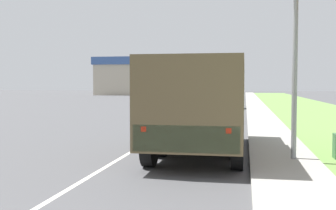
% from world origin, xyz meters
% --- Properties ---
extents(ground_plane, '(180.00, 180.00, 0.00)m').
position_xyz_m(ground_plane, '(0.00, 40.00, 0.00)').
color(ground_plane, '#4C4C4F').
extents(lane_centre_stripe, '(0.12, 120.00, 0.00)m').
position_xyz_m(lane_centre_stripe, '(0.00, 40.00, 0.00)').
color(lane_centre_stripe, silver).
rests_on(lane_centre_stripe, ground).
extents(sidewalk_right, '(1.80, 120.00, 0.12)m').
position_xyz_m(sidewalk_right, '(4.50, 40.00, 0.06)').
color(sidewalk_right, '#9E9B93').
rests_on(sidewalk_right, ground).
extents(grass_strip_right, '(7.00, 120.00, 0.02)m').
position_xyz_m(grass_strip_right, '(8.90, 40.00, 0.01)').
color(grass_strip_right, '#6B9347').
rests_on(grass_strip_right, ground).
extents(military_truck, '(2.51, 7.21, 2.77)m').
position_xyz_m(military_truck, '(2.18, 10.28, 1.58)').
color(military_truck, '#545B3D').
rests_on(military_truck, ground).
extents(car_nearest_ahead, '(1.80, 4.43, 1.54)m').
position_xyz_m(car_nearest_ahead, '(1.73, 21.34, 0.69)').
color(car_nearest_ahead, silver).
rests_on(car_nearest_ahead, ground).
extents(car_second_ahead, '(1.74, 4.86, 1.50)m').
position_xyz_m(car_second_ahead, '(2.03, 34.36, 0.68)').
color(car_second_ahead, '#336B3D').
rests_on(car_second_ahead, ground).
extents(car_third_ahead, '(1.80, 4.55, 1.55)m').
position_xyz_m(car_third_ahead, '(-1.53, 50.22, 0.70)').
color(car_third_ahead, silver).
rests_on(car_third_ahead, ground).
extents(car_fourth_ahead, '(1.83, 4.80, 1.44)m').
position_xyz_m(car_fourth_ahead, '(1.68, 59.28, 0.66)').
color(car_fourth_ahead, '#336B3D').
rests_on(car_fourth_ahead, ground).
extents(car_farthest_ahead, '(1.71, 4.90, 1.50)m').
position_xyz_m(car_farthest_ahead, '(-1.60, 74.79, 0.68)').
color(car_farthest_ahead, silver).
rests_on(car_farthest_ahead, ground).
extents(lamp_post, '(1.69, 0.24, 6.94)m').
position_xyz_m(lamp_post, '(4.54, 9.24, 4.26)').
color(lamp_post, gray).
rests_on(lamp_post, sidewalk_right).
extents(building_distant, '(16.58, 10.95, 7.27)m').
position_xyz_m(building_distant, '(-16.88, 78.78, 3.68)').
color(building_distant, '#B2A893').
rests_on(building_distant, ground).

